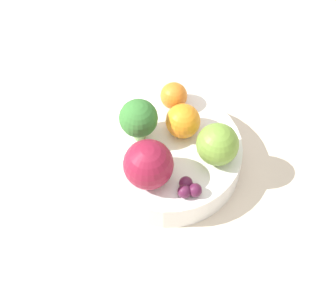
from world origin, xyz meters
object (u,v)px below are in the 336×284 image
object	(u,v)px
apple_green	(148,164)
orange_back	(183,121)
broccoli	(139,119)
grape_cluster	(188,188)
bowl	(168,155)
apple_red	(217,145)
orange_front	(174,96)

from	to	relation	value
apple_green	orange_back	world-z (taller)	apple_green
broccoli	grape_cluster	world-z (taller)	broccoli
bowl	orange_back	size ratio (longest dim) A/B	4.26
apple_red	orange_front	size ratio (longest dim) A/B	1.47
bowl	orange_front	bearing A→B (deg)	98.36
apple_red	orange_back	size ratio (longest dim) A/B	1.18
grape_cluster	broccoli	bearing A→B (deg)	140.78
bowl	broccoli	world-z (taller)	broccoli
apple_red	grape_cluster	bearing A→B (deg)	-110.81
apple_red	orange_back	distance (m)	0.06
apple_red	apple_green	distance (m)	0.09
broccoli	bowl	bearing A→B (deg)	-9.04
bowl	orange_front	distance (m)	0.08
bowl	apple_red	size ratio (longest dim) A/B	3.60
broccoli	apple_green	xyz separation A→B (m)	(0.03, -0.06, -0.01)
orange_front	orange_back	world-z (taller)	orange_back
apple_red	apple_green	size ratio (longest dim) A/B	0.88
apple_red	orange_front	world-z (taller)	apple_red
grape_cluster	orange_front	bearing A→B (deg)	111.59
grape_cluster	orange_back	bearing A→B (deg)	108.04
orange_back	grape_cluster	distance (m)	0.10
broccoli	grape_cluster	size ratio (longest dim) A/B	2.09
broccoli	orange_back	distance (m)	0.06
bowl	grape_cluster	xyz separation A→B (m)	(0.04, -0.06, 0.03)
orange_back	grape_cluster	world-z (taller)	orange_back
broccoli	orange_front	world-z (taller)	broccoli
broccoli	apple_green	world-z (taller)	broccoli
apple_red	orange_front	bearing A→B (deg)	135.79
grape_cluster	apple_red	bearing A→B (deg)	69.19
bowl	orange_back	bearing A→B (deg)	65.92
apple_red	orange_back	world-z (taller)	apple_red
apple_green	orange_front	xyz separation A→B (m)	(0.00, 0.13, -0.01)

